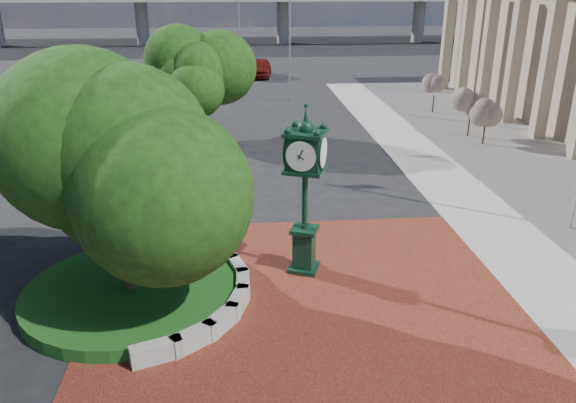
% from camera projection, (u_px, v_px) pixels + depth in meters
% --- Properties ---
extents(ground, '(200.00, 200.00, 0.00)m').
position_uv_depth(ground, '(304.00, 291.00, 16.67)').
color(ground, black).
rests_on(ground, ground).
extents(plaza, '(12.00, 12.00, 0.04)m').
position_uv_depth(plaza, '(308.00, 308.00, 15.74)').
color(plaza, maroon).
rests_on(plaza, ground).
extents(planter_wall, '(2.96, 6.77, 0.54)m').
position_uv_depth(planter_wall, '(212.00, 287.00, 16.35)').
color(planter_wall, '#9E9B93').
rests_on(planter_wall, ground).
extents(grass_bed, '(6.10, 6.10, 0.40)m').
position_uv_depth(grass_bed, '(132.00, 292.00, 16.19)').
color(grass_bed, '#144717').
rests_on(grass_bed, ground).
extents(tree_planter, '(5.20, 5.20, 6.33)m').
position_uv_depth(tree_planter, '(118.00, 177.00, 14.89)').
color(tree_planter, '#38281C').
rests_on(tree_planter, ground).
extents(tree_street, '(4.40, 4.40, 5.45)m').
position_uv_depth(tree_street, '(198.00, 81.00, 31.83)').
color(tree_street, '#38281C').
rests_on(tree_street, ground).
extents(post_clock, '(1.35, 1.35, 5.27)m').
position_uv_depth(post_clock, '(305.00, 185.00, 16.78)').
color(post_clock, black).
rests_on(post_clock, ground).
extents(parked_car, '(2.59, 5.24, 1.72)m').
position_uv_depth(parked_car, '(260.00, 68.00, 53.10)').
color(parked_car, '#62100E').
rests_on(parked_car, ground).
extents(street_lamp_near, '(1.79, 0.57, 8.09)m').
position_uv_depth(street_lamp_near, '(292.00, 37.00, 40.77)').
color(street_lamp_near, slate).
rests_on(street_lamp_near, ground).
extents(street_lamp_far, '(1.88, 0.39, 8.38)m').
position_uv_depth(street_lamp_far, '(241.00, 22.00, 53.09)').
color(street_lamp_far, slate).
rests_on(street_lamp_far, ground).
extents(shrub_near, '(1.20, 1.20, 2.20)m').
position_uv_depth(shrub_near, '(486.00, 116.00, 30.90)').
color(shrub_near, '#38281C').
rests_on(shrub_near, ground).
extents(shrub_mid, '(1.20, 1.20, 2.20)m').
position_uv_depth(shrub_mid, '(471.00, 110.00, 32.53)').
color(shrub_mid, '#38281C').
rests_on(shrub_mid, ground).
extents(shrub_far, '(1.20, 1.20, 2.20)m').
position_uv_depth(shrub_far, '(435.00, 90.00, 38.45)').
color(shrub_far, '#38281C').
rests_on(shrub_far, ground).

